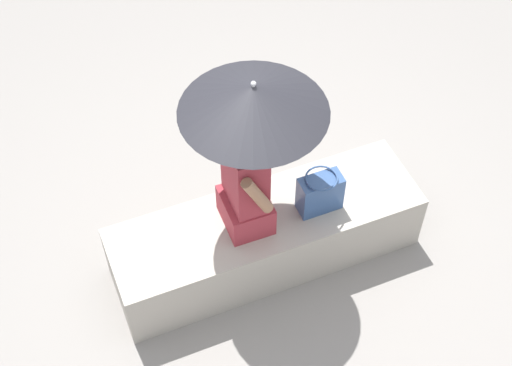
# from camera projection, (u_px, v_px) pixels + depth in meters

# --- Properties ---
(ground_plane) EXTENTS (14.00, 14.00, 0.00)m
(ground_plane) POSITION_uv_depth(u_px,v_px,m) (265.00, 256.00, 5.13)
(ground_plane) COLOR gray
(stone_bench) EXTENTS (2.05, 0.60, 0.47)m
(stone_bench) POSITION_uv_depth(u_px,v_px,m) (266.00, 237.00, 4.95)
(stone_bench) COLOR #A8A093
(stone_bench) RESTS_ON ground
(person_seated) EXTENTS (0.29, 0.47, 0.90)m
(person_seated) POSITION_uv_depth(u_px,v_px,m) (245.00, 182.00, 4.45)
(person_seated) COLOR #992D38
(person_seated) RESTS_ON stone_bench
(parasol) EXTENTS (0.85, 0.85, 1.13)m
(parasol) POSITION_uv_depth(u_px,v_px,m) (254.00, 99.00, 4.02)
(parasol) COLOR #B7B7BC
(parasol) RESTS_ON stone_bench
(handbag_black) EXTENTS (0.28, 0.21, 0.29)m
(handbag_black) POSITION_uv_depth(u_px,v_px,m) (320.00, 193.00, 4.71)
(handbag_black) COLOR #335184
(handbag_black) RESTS_ON stone_bench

